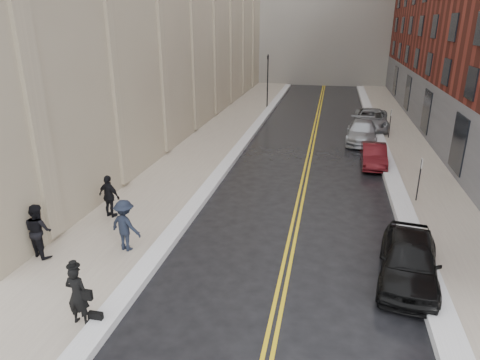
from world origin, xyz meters
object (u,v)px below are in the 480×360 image
at_px(car_black, 409,260).
at_px(car_silver_far, 371,120).
at_px(car_silver_near, 362,132).
at_px(pedestrian_main, 77,295).
at_px(pedestrian_b, 125,225).
at_px(pedestrian_c, 109,196).
at_px(pedestrian_a, 39,230).
at_px(car_maroon, 374,155).

bearing_deg(car_black, car_silver_far, 97.05).
relative_size(car_silver_near, pedestrian_main, 2.81).
bearing_deg(pedestrian_b, pedestrian_c, -35.52).
bearing_deg(car_silver_far, pedestrian_main, -106.19).
relative_size(pedestrian_a, pedestrian_b, 1.02).
bearing_deg(car_maroon, car_silver_far, 88.07).
xyz_separation_m(car_black, car_silver_near, (-0.59, 17.83, -0.04)).
xyz_separation_m(car_maroon, pedestrian_a, (-12.53, -13.66, 0.50)).
bearing_deg(pedestrian_c, car_black, -174.44).
distance_m(car_maroon, car_silver_far, 9.56).
bearing_deg(pedestrian_main, car_maroon, -117.80).
xyz_separation_m(pedestrian_b, pedestrian_c, (-1.97, 2.51, -0.04)).
relative_size(car_silver_far, pedestrian_b, 2.91).
bearing_deg(pedestrian_b, pedestrian_a, 36.81).
bearing_deg(car_maroon, car_black, -88.37).
bearing_deg(pedestrian_a, car_silver_near, -98.88).
relative_size(car_silver_far, pedestrian_c, 3.03).
distance_m(car_black, pedestrian_c, 12.08).
relative_size(car_maroon, pedestrian_a, 1.97).
xyz_separation_m(car_silver_far, pedestrian_b, (-10.19, -22.15, 0.34)).
relative_size(car_black, pedestrian_c, 2.44).
distance_m(car_maroon, pedestrian_a, 18.54).
bearing_deg(pedestrian_a, pedestrian_main, 161.58).
relative_size(car_silver_near, pedestrian_a, 2.56).
distance_m(pedestrian_main, pedestrian_b, 4.14).
height_order(car_silver_far, pedestrian_a, pedestrian_a).
bearing_deg(car_silver_far, pedestrian_c, -117.88).
distance_m(car_black, pedestrian_main, 10.27).
xyz_separation_m(car_maroon, car_silver_far, (0.47, 9.55, 0.14)).
xyz_separation_m(car_silver_far, pedestrian_c, (-12.17, -19.64, 0.30)).
height_order(car_black, pedestrian_main, pedestrian_main).
bearing_deg(pedestrian_main, car_silver_far, -109.22).
distance_m(pedestrian_b, pedestrian_c, 3.19).
xyz_separation_m(car_black, car_silver_far, (0.30, 21.89, 0.01)).
distance_m(car_silver_far, pedestrian_main, 27.95).
relative_size(car_black, pedestrian_a, 2.30).
relative_size(car_black, car_silver_far, 0.80).
bearing_deg(car_maroon, pedestrian_a, -131.68).
bearing_deg(pedestrian_b, car_silver_far, -98.44).
bearing_deg(car_silver_near, car_maroon, -81.66).
bearing_deg(pedestrian_b, car_maroon, -111.39).
bearing_deg(car_silver_far, car_maroon, -88.90).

